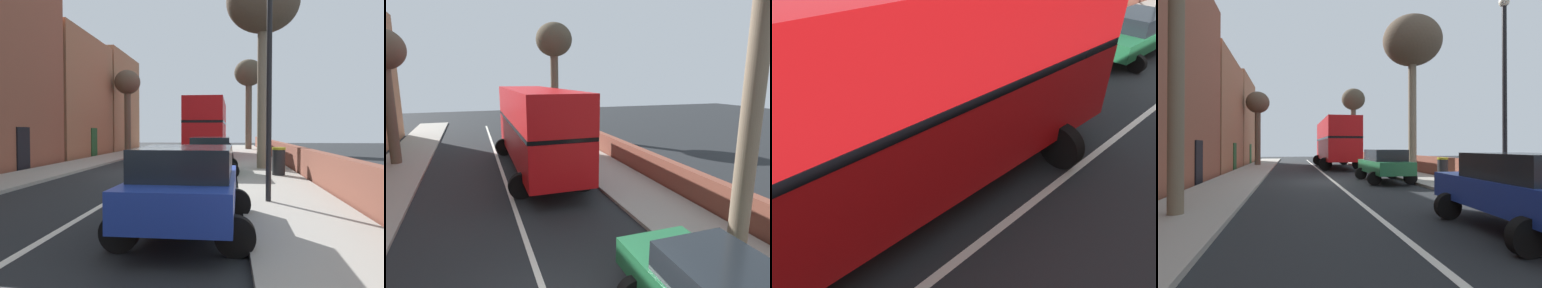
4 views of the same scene
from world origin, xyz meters
TOP-DOWN VIEW (x-y plane):
  - sidewalk_right at (4.90, 0.00)m, footprint 2.60×60.00m
  - boundary_wall_right at (6.45, 0.00)m, footprint 0.36×54.00m
  - double_decker_bus at (1.70, 10.90)m, footprint 3.63×10.58m
  - parked_car_green_right_0 at (2.50, -0.68)m, footprint 2.42×4.45m
  - litter_bin_right at (5.30, -1.49)m, footprint 0.55×0.55m

SIDE VIEW (x-z plane):
  - sidewalk_right at x=4.90m, z-range 0.00..0.12m
  - boundary_wall_right at x=6.45m, z-range 0.00..1.20m
  - litter_bin_right at x=5.30m, z-range 0.12..1.26m
  - parked_car_green_right_0 at x=2.50m, z-range 0.11..1.76m
  - double_decker_bus at x=1.70m, z-range 0.32..4.38m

